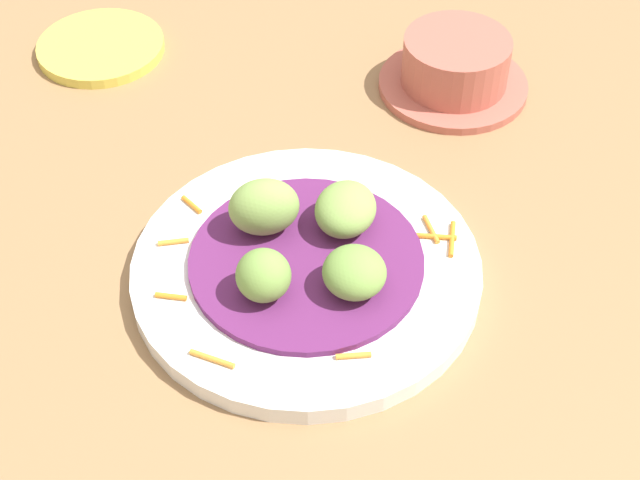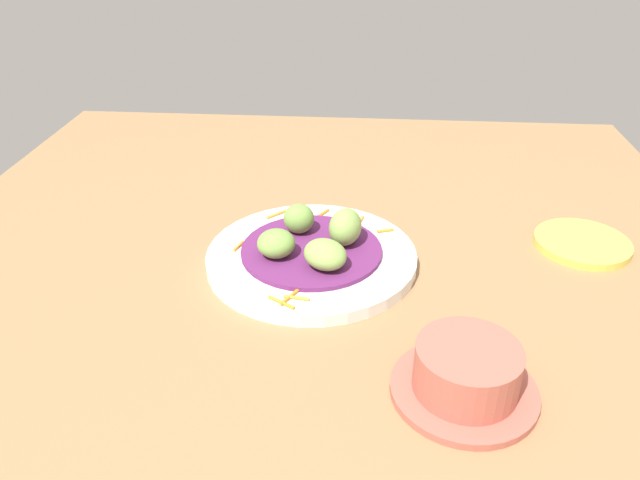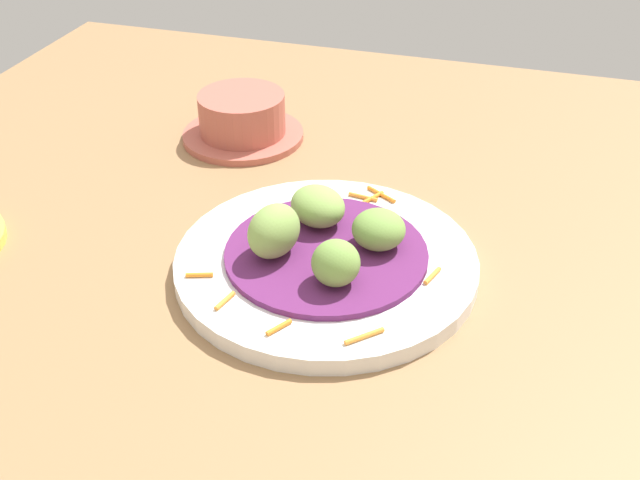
% 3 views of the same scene
% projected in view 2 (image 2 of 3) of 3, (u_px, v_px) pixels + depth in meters
% --- Properties ---
extents(table_surface, '(1.10, 1.10, 0.02)m').
position_uv_depth(table_surface, '(318.00, 263.00, 0.81)').
color(table_surface, '#936D47').
rests_on(table_surface, ground).
extents(main_plate, '(0.27, 0.27, 0.02)m').
position_uv_depth(main_plate, '(312.00, 257.00, 0.78)').
color(main_plate, white).
rests_on(main_plate, table_surface).
extents(cabbage_bed, '(0.18, 0.18, 0.01)m').
position_uv_depth(cabbage_bed, '(312.00, 250.00, 0.78)').
color(cabbage_bed, '#60235B').
rests_on(cabbage_bed, main_plate).
extents(carrot_garnish, '(0.24, 0.21, 0.00)m').
position_uv_depth(carrot_garnish, '(304.00, 253.00, 0.77)').
color(carrot_garnish, orange).
rests_on(carrot_garnish, main_plate).
extents(guac_scoop_left, '(0.07, 0.07, 0.03)m').
position_uv_depth(guac_scoop_left, '(325.00, 254.00, 0.73)').
color(guac_scoop_left, '#84A851').
rests_on(guac_scoop_left, cabbage_bed).
extents(guac_scoop_center, '(0.06, 0.05, 0.05)m').
position_uv_depth(guac_scoop_center, '(345.00, 226.00, 0.78)').
color(guac_scoop_center, '#84A851').
rests_on(guac_scoop_center, cabbage_bed).
extents(guac_scoop_right, '(0.05, 0.05, 0.04)m').
position_uv_depth(guac_scoop_right, '(299.00, 219.00, 0.80)').
color(guac_scoop_right, '#759E47').
rests_on(guac_scoop_right, cabbage_bed).
extents(guac_scoop_back, '(0.06, 0.06, 0.03)m').
position_uv_depth(guac_scoop_back, '(276.00, 243.00, 0.75)').
color(guac_scoop_back, '#759E47').
rests_on(guac_scoop_back, cabbage_bed).
extents(side_plate_small, '(0.12, 0.12, 0.01)m').
position_uv_depth(side_plate_small, '(582.00, 243.00, 0.82)').
color(side_plate_small, '#E0CC4C').
rests_on(side_plate_small, table_surface).
extents(terracotta_bowl, '(0.14, 0.14, 0.05)m').
position_uv_depth(terracotta_bowl, '(466.00, 374.00, 0.57)').
color(terracotta_bowl, '#B75B4C').
rests_on(terracotta_bowl, table_surface).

